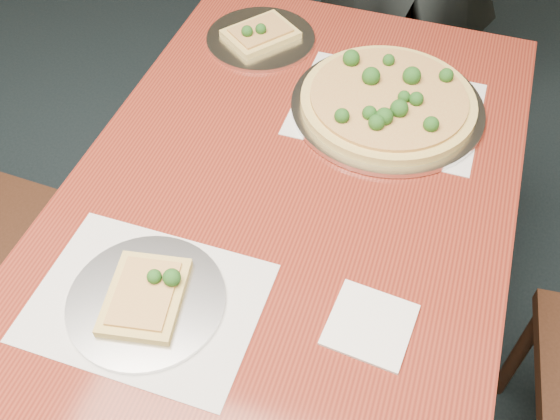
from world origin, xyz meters
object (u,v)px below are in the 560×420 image
(chair_far, at_px, (389,22))
(pizza_pan, at_px, (388,101))
(slice_plate_near, at_px, (147,298))
(slice_plate_far, at_px, (260,36))
(dining_table, at_px, (280,238))

(chair_far, distance_m, pizza_pan, 0.77)
(slice_plate_near, distance_m, slice_plate_far, 0.81)
(chair_far, relative_size, pizza_pan, 2.06)
(chair_far, xyz_separation_m, pizza_pan, (0.11, -0.71, 0.26))
(pizza_pan, bearing_deg, slice_plate_near, -114.40)
(slice_plate_far, bearing_deg, pizza_pan, -23.90)
(slice_plate_near, bearing_deg, chair_far, 82.57)
(dining_table, relative_size, chair_far, 1.65)
(dining_table, bearing_deg, slice_plate_near, -119.26)
(dining_table, xyz_separation_m, chair_far, (0.02, 1.08, -0.14))
(pizza_pan, xyz_separation_m, slice_plate_far, (-0.37, 0.16, -0.01))
(dining_table, distance_m, pizza_pan, 0.41)
(pizza_pan, distance_m, slice_plate_near, 0.71)
(dining_table, relative_size, slice_plate_far, 5.36)
(dining_table, distance_m, slice_plate_near, 0.33)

